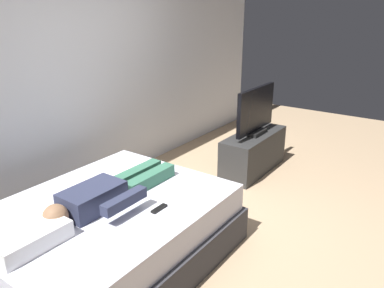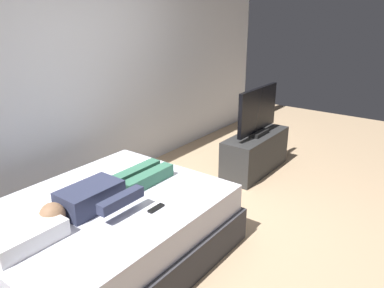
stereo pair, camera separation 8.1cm
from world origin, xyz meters
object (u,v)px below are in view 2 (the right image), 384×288
at_px(bed, 105,233).
at_px(tv_stand, 255,153).
at_px(pillow, 23,234).
at_px(person, 105,192).
at_px(tv, 258,112).
at_px(remote, 156,208).

bearing_deg(bed, tv_stand, -2.92).
distance_m(pillow, person, 0.69).
bearing_deg(bed, person, -6.55).
relative_size(pillow, tv_stand, 0.44).
bearing_deg(tv, remote, -172.56).
distance_m(person, tv_stand, 2.38).
distance_m(bed, remote, 0.53).
height_order(tv_stand, tv, tv).
distance_m(pillow, remote, 0.94).
height_order(remote, tv_stand, remote).
xyz_separation_m(pillow, person, (0.69, -0.00, 0.02)).
bearing_deg(tv, pillow, 177.72).
height_order(person, tv, tv).
bearing_deg(pillow, tv_stand, -2.28).
xyz_separation_m(pillow, tv_stand, (3.04, -0.12, -0.35)).
height_order(bed, tv_stand, bed).
bearing_deg(person, bed, 173.45).
bearing_deg(bed, pillow, 180.00).
height_order(bed, person, person).
distance_m(pillow, tv_stand, 3.06).
xyz_separation_m(person, remote, (0.15, -0.40, -0.07)).
bearing_deg(bed, remote, -66.20).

